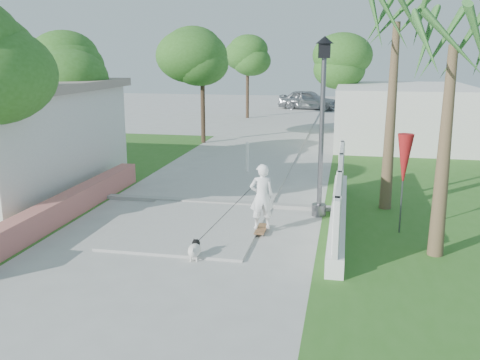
% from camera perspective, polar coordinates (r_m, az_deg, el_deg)
% --- Properties ---
extents(ground, '(90.00, 90.00, 0.00)m').
position_cam_1_polar(ground, '(9.38, -12.08, -12.44)').
color(ground, '#B7B7B2').
rests_on(ground, ground).
extents(path_strip, '(3.20, 36.00, 0.06)m').
position_cam_1_polar(path_strip, '(28.22, 4.15, 5.16)').
color(path_strip, '#B7B7B2').
rests_on(path_strip, ground).
extents(curb, '(6.50, 0.25, 0.10)m').
position_cam_1_polar(curb, '(14.70, -2.86, -2.39)').
color(curb, '#999993').
rests_on(curb, ground).
extents(grass_left, '(8.00, 20.00, 0.01)m').
position_cam_1_polar(grass_left, '(19.32, -21.87, 0.34)').
color(grass_left, '#336921').
rests_on(grass_left, ground).
extents(grass_right, '(8.00, 20.00, 0.01)m').
position_cam_1_polar(grass_right, '(16.59, 23.17, -1.81)').
color(grass_right, '#336921').
rests_on(grass_right, ground).
extents(pink_wall, '(0.45, 8.20, 0.80)m').
position_cam_1_polar(pink_wall, '(13.68, -19.02, -3.19)').
color(pink_wall, '#BC6860').
rests_on(pink_wall, ground).
extents(lattice_fence, '(0.35, 7.00, 1.50)m').
position_cam_1_polar(lattice_fence, '(13.18, 10.51, -2.23)').
color(lattice_fence, white).
rests_on(lattice_fence, ground).
extents(building_right, '(6.00, 8.00, 2.60)m').
position_cam_1_polar(building_right, '(25.97, 16.95, 6.74)').
color(building_right, silver).
rests_on(building_right, ground).
extents(street_lamp, '(0.44, 0.44, 4.44)m').
position_cam_1_polar(street_lamp, '(13.32, 8.74, 6.26)').
color(street_lamp, '#59595E').
rests_on(street_lamp, ground).
extents(bollard, '(0.14, 0.14, 1.09)m').
position_cam_1_polar(bollard, '(18.34, 0.79, 2.51)').
color(bollard, white).
rests_on(bollard, ground).
extents(patio_umbrella, '(0.36, 0.36, 2.30)m').
position_cam_1_polar(patio_umbrella, '(12.50, 17.12, 1.92)').
color(patio_umbrella, '#59595E').
rests_on(patio_umbrella, ground).
extents(tree_left_mid, '(3.20, 3.20, 4.85)m').
position_cam_1_polar(tree_left_mid, '(18.53, -17.99, 11.05)').
color(tree_left_mid, '#4C3826').
rests_on(tree_left_mid, ground).
extents(tree_path_left, '(3.40, 3.40, 5.23)m').
position_cam_1_polar(tree_path_left, '(24.56, -4.03, 12.82)').
color(tree_path_left, '#4C3826').
rests_on(tree_path_left, ground).
extents(tree_path_right, '(3.00, 3.00, 4.79)m').
position_cam_1_polar(tree_path_right, '(27.70, 11.03, 12.00)').
color(tree_path_right, '#4C3826').
rests_on(tree_path_right, ground).
extents(tree_path_far, '(3.20, 3.20, 5.17)m').
position_cam_1_polar(tree_path_far, '(34.27, 0.84, 13.00)').
color(tree_path_far, '#4C3826').
rests_on(tree_path_far, ground).
extents(palm_far, '(1.80, 1.80, 5.30)m').
position_cam_1_polar(palm_far, '(14.26, 16.32, 14.64)').
color(palm_far, brown).
rests_on(palm_far, ground).
extents(palm_near, '(1.80, 1.80, 4.70)m').
position_cam_1_polar(palm_near, '(11.07, 21.72, 12.01)').
color(palm_near, brown).
rests_on(palm_near, ground).
extents(skateboarder, '(1.37, 2.15, 1.61)m').
position_cam_1_polar(skateboarder, '(11.69, -0.63, -3.19)').
color(skateboarder, '#98653D').
rests_on(skateboarder, ground).
extents(dog, '(0.29, 0.56, 0.38)m').
position_cam_1_polar(dog, '(10.84, -4.86, -7.38)').
color(dog, silver).
rests_on(dog, ground).
extents(parked_car, '(4.48, 2.36, 1.45)m').
position_cam_1_polar(parked_car, '(39.79, 7.28, 8.48)').
color(parked_car, '#A2A4A9').
rests_on(parked_car, ground).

